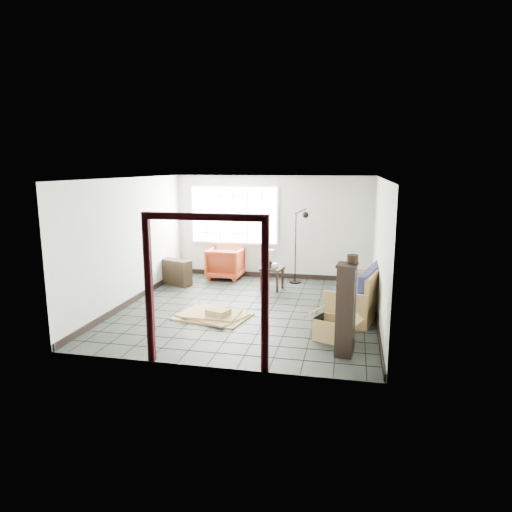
% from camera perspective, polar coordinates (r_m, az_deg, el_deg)
% --- Properties ---
extents(ground, '(5.50, 5.50, 0.00)m').
position_cam_1_polar(ground, '(9.24, -0.91, -6.64)').
color(ground, black).
rests_on(ground, ground).
extents(room_shell, '(5.02, 5.52, 2.61)m').
position_cam_1_polar(room_shell, '(8.90, -0.90, 3.77)').
color(room_shell, '#B4B8B0').
rests_on(room_shell, ground).
extents(window_panel, '(2.32, 0.08, 1.52)m').
position_cam_1_polar(window_panel, '(11.72, -2.76, 5.15)').
color(window_panel, silver).
rests_on(window_panel, ground).
extents(doorway_trim, '(1.80, 0.08, 2.20)m').
position_cam_1_polar(doorway_trim, '(6.36, -6.40, -2.02)').
color(doorway_trim, '#3E0E13').
rests_on(doorway_trim, ground).
extents(futon_sofa, '(1.29, 2.25, 0.94)m').
position_cam_1_polar(futon_sofa, '(9.20, 13.11, -4.80)').
color(futon_sofa, '#AA854C').
rests_on(futon_sofa, ground).
extents(armchair, '(0.87, 0.82, 0.87)m').
position_cam_1_polar(armchair, '(11.65, -3.80, -0.70)').
color(armchair, maroon).
rests_on(armchair, ground).
extents(side_table, '(0.55, 0.55, 0.53)m').
position_cam_1_polar(side_table, '(10.55, 2.04, -1.94)').
color(side_table, black).
rests_on(side_table, ground).
extents(table_lamp, '(0.31, 0.31, 0.42)m').
position_cam_1_polar(table_lamp, '(10.44, 1.84, 0.10)').
color(table_lamp, black).
rests_on(table_lamp, side_table).
extents(projector, '(0.28, 0.23, 0.09)m').
position_cam_1_polar(projector, '(10.55, 1.90, -1.16)').
color(projector, silver).
rests_on(projector, side_table).
extents(floor_lamp, '(0.49, 0.40, 1.85)m').
position_cam_1_polar(floor_lamp, '(11.03, 5.52, 1.53)').
color(floor_lamp, black).
rests_on(floor_lamp, ground).
extents(console_shelf, '(0.85, 0.59, 0.62)m').
position_cam_1_polar(console_shelf, '(11.18, -9.97, -2.01)').
color(console_shelf, black).
rests_on(console_shelf, ground).
extents(tall_shelf, '(0.34, 0.42, 1.41)m').
position_cam_1_polar(tall_shelf, '(7.00, 11.16, -6.54)').
color(tall_shelf, black).
rests_on(tall_shelf, ground).
extents(pot, '(0.21, 0.21, 0.12)m').
position_cam_1_polar(pot, '(6.89, 11.98, -0.35)').
color(pot, black).
rests_on(pot, tall_shelf).
extents(open_box, '(0.99, 0.73, 0.51)m').
position_cam_1_polar(open_box, '(7.73, 9.57, -8.97)').
color(open_box, '#A2814E').
rests_on(open_box, ground).
extents(cardboard_pile, '(1.50, 1.26, 0.20)m').
position_cam_1_polar(cardboard_pile, '(8.77, -5.36, -7.32)').
color(cardboard_pile, '#A2814E').
rests_on(cardboard_pile, ground).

